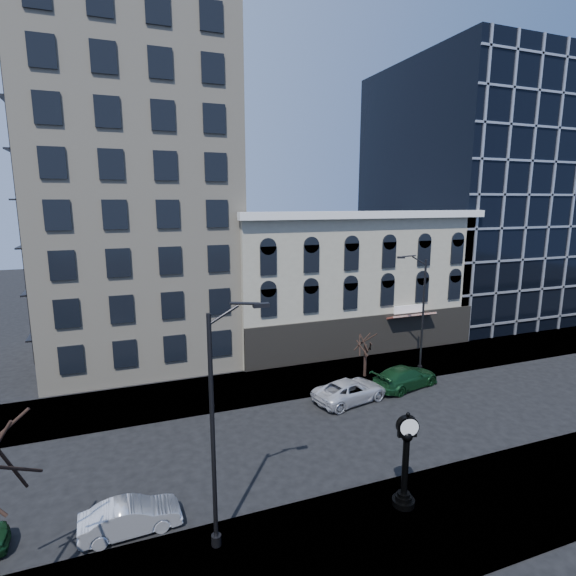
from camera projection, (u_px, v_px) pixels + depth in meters
name	position (u px, v px, depth m)	size (l,w,h in m)	color
ground	(280.00, 444.00, 24.95)	(160.00, 160.00, 0.00)	black
sidewalk_far	(242.00, 388.00, 32.28)	(160.00, 6.00, 0.12)	gray
sidewalk_near	(348.00, 544.00, 17.59)	(160.00, 6.00, 0.12)	gray
cream_tower	(130.00, 126.00, 36.49)	(15.90, 15.40, 42.50)	#BBAF96
victorian_row	(342.00, 279.00, 42.57)	(22.60, 11.19, 12.50)	#A8A18A
glass_office	(476.00, 195.00, 52.59)	(20.00, 20.15, 28.00)	black
street_clock	(405.00, 464.00, 19.43)	(1.00, 1.00, 4.39)	black
street_lamp_near	(230.00, 362.00, 16.28)	(2.55, 0.45, 9.84)	black
street_lamp_far	(416.00, 283.00, 34.16)	(2.31, 1.10, 9.36)	black
bare_tree_far	(366.00, 338.00, 33.83)	(2.33, 2.33, 3.99)	black
car_near_b	(131.00, 517.00, 18.26)	(1.38, 3.97, 1.31)	silver
car_far_a	(350.00, 391.00, 30.23)	(2.46, 5.33, 1.48)	silver
car_far_b	(405.00, 377.00, 32.44)	(2.21, 5.43, 1.58)	#143F1E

